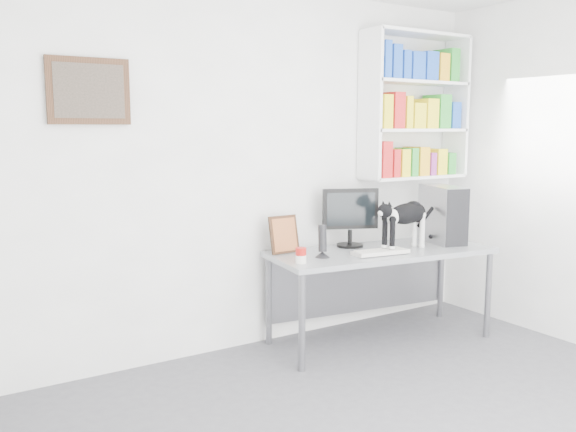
{
  "coord_description": "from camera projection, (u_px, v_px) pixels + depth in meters",
  "views": [
    {
      "loc": [
        -2.33,
        -2.03,
        1.67
      ],
      "look_at": [
        -0.09,
        1.53,
        1.06
      ],
      "focal_mm": 38.0,
      "sensor_mm": 36.0,
      "label": 1
    }
  ],
  "objects": [
    {
      "name": "desk",
      "position": [
        380.0,
        295.0,
        4.78
      ],
      "size": [
        1.83,
        0.9,
        0.73
      ],
      "primitive_type": "cube",
      "rotation": [
        0.0,
        0.0,
        -0.13
      ],
      "color": "gray",
      "rests_on": "room"
    },
    {
      "name": "cat",
      "position": [
        405.0,
        226.0,
        4.7
      ],
      "size": [
        0.64,
        0.27,
        0.38
      ],
      "primitive_type": null,
      "rotation": [
        0.0,
        0.0,
        0.18
      ],
      "color": "black",
      "rests_on": "desk"
    },
    {
      "name": "pc_tower",
      "position": [
        443.0,
        214.0,
        5.01
      ],
      "size": [
        0.33,
        0.51,
        0.47
      ],
      "primitive_type": "cube",
      "rotation": [
        0.0,
        0.0,
        -0.3
      ],
      "color": "#B2B2B7",
      "rests_on": "desk"
    },
    {
      "name": "bookshelf",
      "position": [
        415.0,
        106.0,
        5.19
      ],
      "size": [
        1.03,
        0.28,
        1.24
      ],
      "primitive_type": "cube",
      "color": "white",
      "rests_on": "room"
    },
    {
      "name": "keyboard",
      "position": [
        380.0,
        252.0,
        4.56
      ],
      "size": [
        0.44,
        0.22,
        0.03
      ],
      "primitive_type": "cube",
      "rotation": [
        0.0,
        0.0,
        -0.13
      ],
      "color": "beige",
      "rests_on": "desk"
    },
    {
      "name": "soup_can",
      "position": [
        301.0,
        255.0,
        4.25
      ],
      "size": [
        0.09,
        0.09,
        0.11
      ],
      "primitive_type": "cylinder",
      "rotation": [
        0.0,
        0.0,
        0.3
      ],
      "color": "#B8140F",
      "rests_on": "desk"
    },
    {
      "name": "leaning_print",
      "position": [
        284.0,
        234.0,
        4.58
      ],
      "size": [
        0.24,
        0.1,
        0.3
      ],
      "primitive_type": "cube",
      "rotation": [
        0.0,
        0.0,
        0.02
      ],
      "color": "#4B2A18",
      "rests_on": "desk"
    },
    {
      "name": "wall_art",
      "position": [
        89.0,
        91.0,
        3.85
      ],
      "size": [
        0.52,
        0.04,
        0.42
      ],
      "primitive_type": "cube",
      "color": "#4B2A18",
      "rests_on": "room"
    },
    {
      "name": "room",
      "position": [
        470.0,
        194.0,
        2.97
      ],
      "size": [
        4.01,
        4.01,
        2.7
      ],
      "color": "#5B5B60",
      "rests_on": "ground"
    },
    {
      "name": "speaker",
      "position": [
        322.0,
        241.0,
        4.43
      ],
      "size": [
        0.14,
        0.14,
        0.25
      ],
      "primitive_type": "cylinder",
      "rotation": [
        0.0,
        0.0,
        -0.45
      ],
      "color": "black",
      "rests_on": "desk"
    },
    {
      "name": "monitor",
      "position": [
        350.0,
        217.0,
        4.82
      ],
      "size": [
        0.49,
        0.38,
        0.47
      ],
      "primitive_type": "cube",
      "rotation": [
        0.0,
        0.0,
        -0.42
      ],
      "color": "black",
      "rests_on": "desk"
    }
  ]
}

